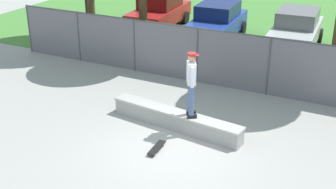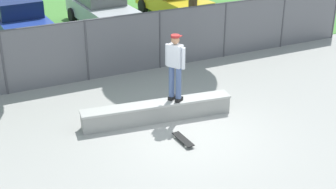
# 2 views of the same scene
# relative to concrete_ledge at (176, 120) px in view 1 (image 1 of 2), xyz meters

# --- Properties ---
(ground_plane) EXTENTS (80.00, 80.00, 0.00)m
(ground_plane) POSITION_rel_concrete_ledge_xyz_m (0.42, -1.16, -0.26)
(ground_plane) COLOR #9E9E99
(grass_strip) EXTENTS (29.73, 20.00, 0.02)m
(grass_strip) POSITION_rel_concrete_ledge_xyz_m (0.42, 13.79, -0.25)
(grass_strip) COLOR #478438
(grass_strip) RESTS_ON ground
(concrete_ledge) EXTENTS (4.13, 0.99, 0.52)m
(concrete_ledge) POSITION_rel_concrete_ledge_xyz_m (0.00, 0.00, 0.00)
(concrete_ledge) COLOR #999993
(concrete_ledge) RESTS_ON ground
(skateboarder) EXTENTS (0.41, 0.53, 1.84)m
(skateboarder) POSITION_rel_concrete_ledge_xyz_m (0.49, -0.08, 1.29)
(skateboarder) COLOR black
(skateboarder) RESTS_ON concrete_ledge
(skateboard) EXTENTS (0.25, 0.81, 0.09)m
(skateboard) POSITION_rel_concrete_ledge_xyz_m (0.09, -1.35, -0.19)
(skateboard) COLOR black
(skateboard) RESTS_ON ground
(chainlink_fence) EXTENTS (17.80, 0.07, 1.99)m
(chainlink_fence) POSITION_rel_concrete_ledge_xyz_m (0.42, 3.49, 0.81)
(chainlink_fence) COLOR #4C4C51
(chainlink_fence) RESTS_ON ground
(car_red) EXTENTS (2.21, 4.30, 1.66)m
(car_red) POSITION_rel_concrete_ledge_xyz_m (-5.31, 9.19, 0.58)
(car_red) COLOR #B21E1E
(car_red) RESTS_ON ground
(car_blue) EXTENTS (2.21, 4.30, 1.66)m
(car_blue) POSITION_rel_concrete_ledge_xyz_m (-2.06, 8.61, 0.58)
(car_blue) COLOR #233D9E
(car_blue) RESTS_ON ground
(car_silver) EXTENTS (2.21, 4.30, 1.66)m
(car_silver) POSITION_rel_concrete_ledge_xyz_m (1.43, 8.93, 0.58)
(car_silver) COLOR #B7BABF
(car_silver) RESTS_ON ground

